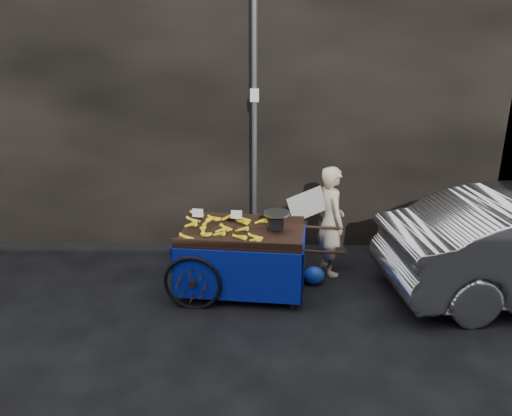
{
  "coord_description": "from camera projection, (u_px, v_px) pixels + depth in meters",
  "views": [
    {
      "loc": [
        0.45,
        -5.75,
        3.24
      ],
      "look_at": [
        0.33,
        0.5,
        1.01
      ],
      "focal_mm": 35.0,
      "sensor_mm": 36.0,
      "label": 1
    }
  ],
  "objects": [
    {
      "name": "banana_cart",
      "position": [
        238.0,
        239.0,
        6.37
      ],
      "size": [
        2.25,
        1.21,
        1.18
      ],
      "rotation": [
        0.0,
        0.0,
        -0.09
      ],
      "color": "black",
      "rests_on": "ground"
    },
    {
      "name": "vendor",
      "position": [
        331.0,
        221.0,
        6.85
      ],
      "size": [
        0.88,
        0.64,
        1.55
      ],
      "rotation": [
        0.0,
        0.0,
        1.85
      ],
      "color": "#C1B28F",
      "rests_on": "ground"
    },
    {
      "name": "building_wall",
      "position": [
        262.0,
        79.0,
        8.12
      ],
      "size": [
        13.5,
        2.0,
        5.0
      ],
      "color": "black",
      "rests_on": "ground"
    },
    {
      "name": "ground",
      "position": [
        230.0,
        294.0,
        6.51
      ],
      "size": [
        80.0,
        80.0,
        0.0
      ],
      "primitive_type": "plane",
      "color": "black",
      "rests_on": "ground"
    },
    {
      "name": "street_pole",
      "position": [
        255.0,
        123.0,
        7.06
      ],
      "size": [
        0.12,
        0.1,
        4.0
      ],
      "color": "slate",
      "rests_on": "ground"
    },
    {
      "name": "plastic_bag",
      "position": [
        314.0,
        276.0,
        6.72
      ],
      "size": [
        0.28,
        0.23,
        0.26
      ],
      "primitive_type": "ellipsoid",
      "color": "#173EB2",
      "rests_on": "ground"
    }
  ]
}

